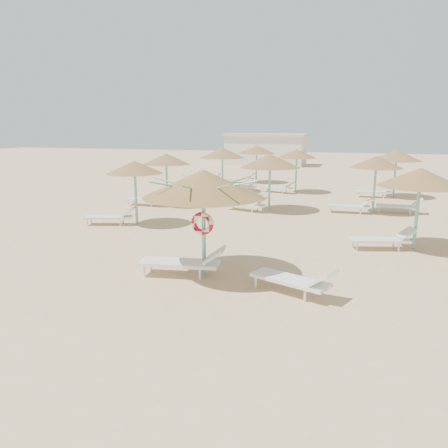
% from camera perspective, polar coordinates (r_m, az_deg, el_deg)
% --- Properties ---
extents(ground, '(120.00, 120.00, 0.00)m').
position_cam_1_polar(ground, '(12.02, -1.85, -6.73)').
color(ground, tan).
rests_on(ground, ground).
extents(main_palapa, '(3.22, 3.22, 2.88)m').
position_cam_1_polar(main_palapa, '(11.52, -2.73, 5.27)').
color(main_palapa, '#69B7A9').
rests_on(main_palapa, ground).
extents(lounger_main_a, '(2.39, 1.03, 0.84)m').
position_cam_1_polar(lounger_main_a, '(11.89, -5.09, -4.95)').
color(lounger_main_a, white).
rests_on(lounger_main_a, ground).
extents(lounger_main_b, '(2.21, 1.38, 0.77)m').
position_cam_1_polar(lounger_main_b, '(10.74, 9.26, -7.19)').
color(lounger_main_b, white).
rests_on(lounger_main_b, ground).
extents(palapa_field, '(19.36, 18.22, 2.72)m').
position_cam_1_polar(palapa_field, '(22.41, 12.22, 8.06)').
color(palapa_field, '#69B7A9').
rests_on(palapa_field, ground).
extents(service_hut, '(8.40, 4.40, 3.25)m').
position_cam_1_polar(service_hut, '(46.78, 5.52, 9.70)').
color(service_hut, silver).
rests_on(service_hut, ground).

